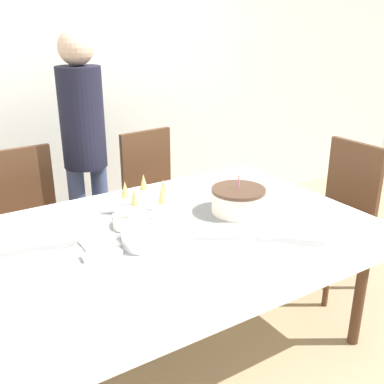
# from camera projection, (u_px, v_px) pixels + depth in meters

# --- Properties ---
(ground_plane) EXTENTS (12.00, 12.00, 0.00)m
(ground_plane) POSITION_uv_depth(u_px,v_px,m) (165.00, 349.00, 2.48)
(ground_plane) COLOR tan
(wall_back) EXTENTS (8.00, 0.05, 2.70)m
(wall_back) POSITION_uv_depth(u_px,v_px,m) (54.00, 72.00, 3.27)
(wall_back) COLOR silver
(wall_back) RESTS_ON ground_plane
(dining_table) EXTENTS (2.00, 1.18, 0.75)m
(dining_table) POSITION_uv_depth(u_px,v_px,m) (162.00, 245.00, 2.25)
(dining_table) COLOR white
(dining_table) RESTS_ON ground_plane
(dining_chair_far_left) EXTENTS (0.43, 0.43, 0.98)m
(dining_chair_far_left) POSITION_uv_depth(u_px,v_px,m) (30.00, 220.00, 2.79)
(dining_chair_far_left) COLOR #51331E
(dining_chair_far_left) RESTS_ON ground_plane
(dining_chair_far_right) EXTENTS (0.46, 0.46, 0.98)m
(dining_chair_far_right) POSITION_uv_depth(u_px,v_px,m) (155.00, 193.00, 3.22)
(dining_chair_far_right) COLOR #51331E
(dining_chair_far_right) RESTS_ON ground_plane
(dining_chair_right_end) EXTENTS (0.43, 0.43, 0.98)m
(dining_chair_right_end) POSITION_uv_depth(u_px,v_px,m) (339.00, 209.00, 2.95)
(dining_chair_right_end) COLOR #51331E
(dining_chair_right_end) RESTS_ON ground_plane
(birthday_cake) EXTENTS (0.28, 0.28, 0.21)m
(birthday_cake) POSITION_uv_depth(u_px,v_px,m) (238.00, 200.00, 2.38)
(birthday_cake) COLOR silver
(birthday_cake) RESTS_ON dining_table
(champagne_tray) EXTENTS (0.34, 0.34, 0.18)m
(champagne_tray) POSITION_uv_depth(u_px,v_px,m) (146.00, 201.00, 2.34)
(champagne_tray) COLOR silver
(champagne_tray) RESTS_ON dining_table
(plate_stack_main) EXTENTS (0.23, 0.23, 0.06)m
(plate_stack_main) POSITION_uv_depth(u_px,v_px,m) (147.00, 238.00, 2.04)
(plate_stack_main) COLOR white
(plate_stack_main) RESTS_ON dining_table
(plate_stack_dessert) EXTENTS (0.18, 0.18, 0.03)m
(plate_stack_dessert) POSITION_uv_depth(u_px,v_px,m) (131.00, 223.00, 2.23)
(plate_stack_dessert) COLOR silver
(plate_stack_dessert) RESTS_ON dining_table
(cake_knife) EXTENTS (0.29, 0.12, 0.00)m
(cake_knife) POSITION_uv_depth(u_px,v_px,m) (275.00, 227.00, 2.21)
(cake_knife) COLOR silver
(cake_knife) RESTS_ON dining_table
(fork_pile) EXTENTS (0.17, 0.07, 0.02)m
(fork_pile) POSITION_uv_depth(u_px,v_px,m) (102.00, 254.00, 1.94)
(fork_pile) COLOR silver
(fork_pile) RESTS_ON dining_table
(napkin_pile) EXTENTS (0.15, 0.15, 0.01)m
(napkin_pile) POSITION_uv_depth(u_px,v_px,m) (100.00, 244.00, 2.04)
(napkin_pile) COLOR white
(napkin_pile) RESTS_ON dining_table
(person_standing) EXTENTS (0.28, 0.28, 1.66)m
(person_standing) POSITION_uv_depth(u_px,v_px,m) (84.00, 137.00, 2.88)
(person_standing) COLOR #3F4C72
(person_standing) RESTS_ON ground_plane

